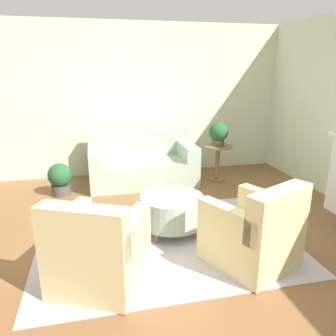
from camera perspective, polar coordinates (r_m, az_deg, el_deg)
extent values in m
plane|color=brown|center=(4.00, -0.34, -12.77)|extent=(16.00, 16.00, 0.00)
cube|color=beige|center=(6.34, -6.17, 11.57)|extent=(9.64, 0.12, 2.80)
cube|color=#BCB2C1|center=(3.99, -0.34, -12.70)|extent=(2.96, 2.16, 0.01)
cube|color=#9EB29E|center=(5.86, -4.40, -0.65)|extent=(1.85, 0.95, 0.43)
cube|color=#9EB29E|center=(6.11, -5.03, 4.48)|extent=(1.85, 0.20, 0.48)
cube|color=#9EB29E|center=(5.69, -12.50, 2.10)|extent=(0.24, 0.91, 0.27)
cube|color=#9EB29E|center=(5.92, 3.31, 3.03)|extent=(0.24, 0.91, 0.27)
cube|color=olive|center=(5.51, -3.65, -3.86)|extent=(1.67, 0.05, 0.06)
cube|color=beige|center=(3.30, -11.66, -15.61)|extent=(1.04, 1.06, 0.42)
cube|color=beige|center=(2.85, -14.66, -11.01)|extent=(0.79, 0.51, 0.48)
cube|color=beige|center=(3.04, -6.32, -10.90)|extent=(0.45, 0.75, 0.26)
cube|color=beige|center=(3.29, -17.02, -9.39)|extent=(0.45, 0.75, 0.26)
cube|color=olive|center=(3.69, -9.11, -15.05)|extent=(0.65, 0.34, 0.06)
cube|color=beige|center=(3.64, 14.04, -12.51)|extent=(1.04, 1.06, 0.42)
cube|color=beige|center=(3.29, 18.73, -7.45)|extent=(0.79, 0.51, 0.48)
cube|color=beige|center=(3.74, 17.19, -6.13)|extent=(0.45, 0.75, 0.26)
cube|color=beige|center=(3.27, 10.71, -9.03)|extent=(0.45, 0.75, 0.26)
cube|color=olive|center=(3.93, 9.51, -12.89)|extent=(0.65, 0.34, 0.06)
cylinder|color=#9EB29E|center=(4.10, 0.67, -7.20)|extent=(0.78, 0.78, 0.35)
cylinder|color=olive|center=(3.95, -1.91, -12.00)|extent=(0.05, 0.05, 0.12)
cylinder|color=olive|center=(4.05, 4.76, -11.24)|extent=(0.05, 0.05, 0.12)
cylinder|color=olive|center=(4.36, -3.12, -9.07)|extent=(0.05, 0.05, 0.12)
cylinder|color=olive|center=(4.46, 2.92, -8.48)|extent=(0.05, 0.05, 0.12)
cylinder|color=olive|center=(5.97, 8.68, 3.72)|extent=(0.51, 0.51, 0.03)
cylinder|color=olive|center=(6.05, 8.54, 0.71)|extent=(0.08, 0.08, 0.62)
cylinder|color=olive|center=(6.14, 8.43, -1.95)|extent=(0.28, 0.28, 0.03)
cylinder|color=#4C4742|center=(5.95, 8.71, 4.38)|extent=(0.21, 0.21, 0.11)
sphere|color=#23562D|center=(5.91, 8.80, 6.27)|extent=(0.34, 0.34, 0.34)
cylinder|color=#4C4742|center=(5.64, -18.10, -3.59)|extent=(0.30, 0.30, 0.17)
sphere|color=#23562D|center=(5.56, -18.33, -1.18)|extent=(0.38, 0.38, 0.38)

